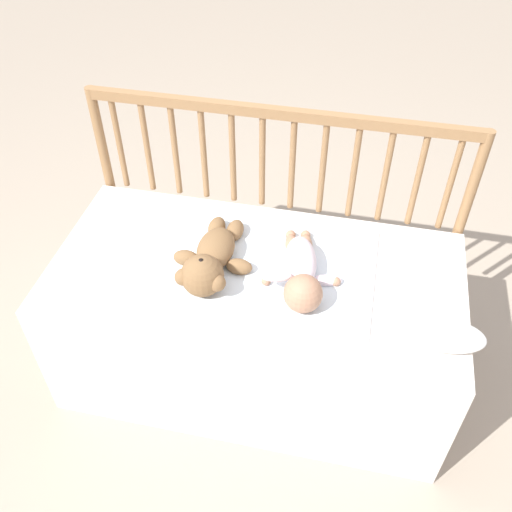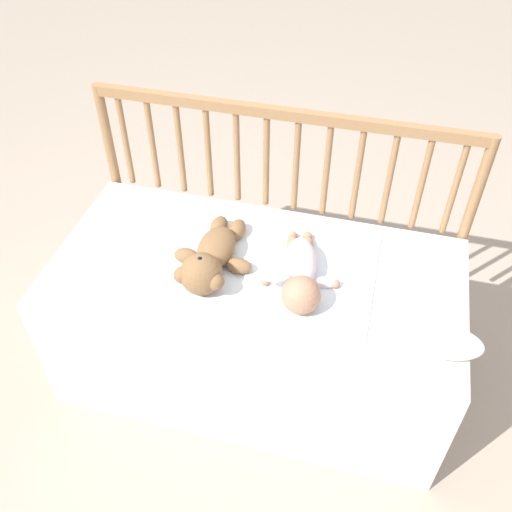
# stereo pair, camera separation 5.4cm
# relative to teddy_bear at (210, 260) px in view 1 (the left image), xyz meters

# --- Properties ---
(ground_plane) EXTENTS (12.00, 12.00, 0.00)m
(ground_plane) POSITION_rel_teddy_bear_xyz_m (0.14, 0.03, -0.58)
(ground_plane) COLOR tan
(crib_mattress) EXTENTS (1.35, 0.66, 0.53)m
(crib_mattress) POSITION_rel_teddy_bear_xyz_m (0.14, 0.03, -0.32)
(crib_mattress) COLOR white
(crib_mattress) RESTS_ON ground_plane
(crib_rail) EXTENTS (1.35, 0.04, 0.93)m
(crib_rail) POSITION_rel_teddy_bear_xyz_m (0.14, 0.39, 0.08)
(crib_rail) COLOR #997047
(crib_rail) RESTS_ON ground_plane
(blanket) EXTENTS (0.77, 0.49, 0.01)m
(blanket) POSITION_rel_teddy_bear_xyz_m (0.14, 0.06, -0.05)
(blanket) COLOR white
(blanket) RESTS_ON crib_mattress
(teddy_bear) EXTENTS (0.27, 0.39, 0.14)m
(teddy_bear) POSITION_rel_teddy_bear_xyz_m (0.00, 0.00, 0.00)
(teddy_bear) COLOR olive
(teddy_bear) RESTS_ON crib_mattress
(baby) EXTENTS (0.25, 0.39, 0.12)m
(baby) POSITION_rel_teddy_bear_xyz_m (0.29, 0.01, -0.01)
(baby) COLOR white
(baby) RESTS_ON crib_mattress
(small_pillow) EXTENTS (0.25, 0.12, 0.06)m
(small_pillow) POSITION_rel_teddy_bear_xyz_m (0.72, -0.13, -0.02)
(small_pillow) COLOR white
(small_pillow) RESTS_ON crib_mattress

